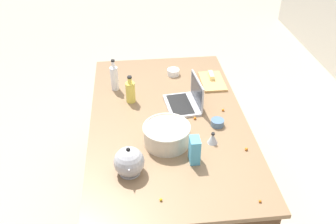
% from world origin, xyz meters
% --- Properties ---
extents(ground_plane, '(12.00, 12.00, 0.00)m').
position_xyz_m(ground_plane, '(0.00, 0.00, 0.00)').
color(ground_plane, '#B7A88E').
extents(island_counter, '(1.84, 1.09, 0.90)m').
position_xyz_m(island_counter, '(0.00, 0.00, 0.45)').
color(island_counter, '#4C331E').
rests_on(island_counter, ground).
extents(laptop, '(0.33, 0.26, 0.22)m').
position_xyz_m(laptop, '(-0.14, 0.15, 0.95)').
color(laptop, '#B7B7BC').
rests_on(laptop, island_counter).
extents(mixing_bowl_large, '(0.31, 0.31, 0.13)m').
position_xyz_m(mixing_bowl_large, '(0.27, -0.04, 0.97)').
color(mixing_bowl_large, beige).
rests_on(mixing_bowl_large, island_counter).
extents(bottle_vinegar, '(0.06, 0.06, 0.26)m').
position_xyz_m(bottle_vinegar, '(-0.43, -0.37, 1.00)').
color(bottle_vinegar, white).
rests_on(bottle_vinegar, island_counter).
extents(bottle_oil, '(0.07, 0.07, 0.22)m').
position_xyz_m(bottle_oil, '(-0.24, -0.26, 0.99)').
color(bottle_oil, '#DBC64C').
rests_on(bottle_oil, island_counter).
extents(kettle, '(0.21, 0.18, 0.20)m').
position_xyz_m(kettle, '(0.52, -0.28, 0.98)').
color(kettle, '#ADADB2').
rests_on(kettle, island_counter).
extents(cutting_board, '(0.31, 0.18, 0.02)m').
position_xyz_m(cutting_board, '(-0.45, 0.41, 0.91)').
color(cutting_board, tan).
rests_on(cutting_board, island_counter).
extents(butter_stick_left, '(0.11, 0.04, 0.04)m').
position_xyz_m(butter_stick_left, '(-0.51, 0.41, 0.94)').
color(butter_stick_left, '#F4E58C').
rests_on(butter_stick_left, cutting_board).
extents(ramekin_small, '(0.09, 0.09, 0.05)m').
position_xyz_m(ramekin_small, '(0.12, 0.33, 0.92)').
color(ramekin_small, slate).
rests_on(ramekin_small, island_counter).
extents(ramekin_medium, '(0.10, 0.10, 0.05)m').
position_xyz_m(ramekin_medium, '(-0.61, 0.11, 0.93)').
color(ramekin_medium, white).
rests_on(ramekin_medium, island_counter).
extents(kitchen_timer, '(0.07, 0.07, 0.08)m').
position_xyz_m(kitchen_timer, '(0.30, 0.26, 0.94)').
color(kitchen_timer, '#B2B2B7').
rests_on(kitchen_timer, island_counter).
extents(candy_bag, '(0.09, 0.06, 0.17)m').
position_xyz_m(candy_bag, '(0.46, 0.11, 0.99)').
color(candy_bag, '#4CA5CC').
rests_on(candy_bag, island_counter).
extents(candy_0, '(0.02, 0.02, 0.02)m').
position_xyz_m(candy_0, '(-0.04, 0.41, 0.91)').
color(candy_0, orange).
rests_on(candy_0, island_counter).
extents(candy_1, '(0.02, 0.02, 0.02)m').
position_xyz_m(candy_1, '(-0.68, 0.15, 0.91)').
color(candy_1, red).
rests_on(candy_1, island_counter).
extents(candy_2, '(0.02, 0.02, 0.02)m').
position_xyz_m(candy_2, '(0.40, 0.45, 0.91)').
color(candy_2, orange).
rests_on(candy_2, island_counter).
extents(candy_3, '(0.02, 0.02, 0.02)m').
position_xyz_m(candy_3, '(0.04, 0.19, 0.91)').
color(candy_3, orange).
rests_on(candy_3, island_counter).
extents(candy_4, '(0.02, 0.02, 0.02)m').
position_xyz_m(candy_4, '(-0.07, 0.19, 0.91)').
color(candy_4, '#CC3399').
rests_on(candy_4, island_counter).
extents(candy_5, '(0.02, 0.02, 0.02)m').
position_xyz_m(candy_5, '(0.75, -0.12, 0.91)').
color(candy_5, yellow).
rests_on(candy_5, island_counter).
extents(candy_6, '(0.02, 0.02, 0.02)m').
position_xyz_m(candy_6, '(-0.73, -0.38, 0.91)').
color(candy_6, red).
rests_on(candy_6, island_counter).
extents(candy_7, '(0.01, 0.01, 0.01)m').
position_xyz_m(candy_7, '(0.82, 0.41, 0.91)').
color(candy_7, orange).
rests_on(candy_7, island_counter).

